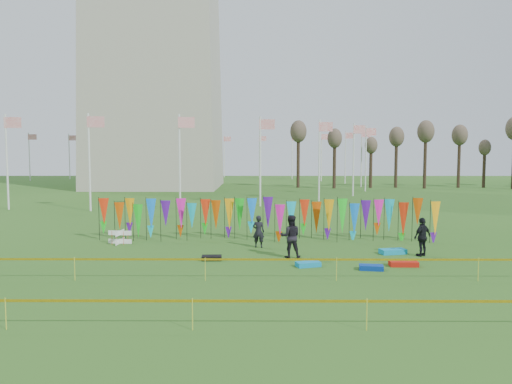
{
  "coord_description": "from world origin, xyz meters",
  "views": [
    {
      "loc": [
        -0.15,
        -20.73,
        4.89
      ],
      "look_at": [
        -0.29,
        6.0,
        2.72
      ],
      "focal_mm": 35.0,
      "sensor_mm": 36.0,
      "label": 1
    }
  ],
  "objects_px": {
    "box_kite": "(120,237)",
    "kite_bag_teal": "(393,251)",
    "person_left": "(258,231)",
    "kite_bag_black": "(212,258)",
    "kite_bag_red": "(403,264)",
    "person_mid": "(291,236)",
    "person_right": "(422,237)",
    "kite_bag_turquoise": "(308,264)",
    "kite_bag_blue": "(371,267)"
  },
  "relations": [
    {
      "from": "box_kite",
      "to": "kite_bag_teal",
      "type": "bearing_deg",
      "value": -10.37
    },
    {
      "from": "box_kite",
      "to": "kite_bag_turquoise",
      "type": "relative_size",
      "value": 0.71
    },
    {
      "from": "kite_bag_turquoise",
      "to": "kite_bag_blue",
      "type": "relative_size",
      "value": 1.05
    },
    {
      "from": "kite_bag_red",
      "to": "kite_bag_black",
      "type": "xyz_separation_m",
      "value": [
        -8.32,
        1.14,
        -0.01
      ]
    },
    {
      "from": "person_mid",
      "to": "kite_bag_teal",
      "type": "bearing_deg",
      "value": -169.58
    },
    {
      "from": "person_mid",
      "to": "kite_bag_blue",
      "type": "xyz_separation_m",
      "value": [
        3.2,
        -2.41,
        -0.89
      ]
    },
    {
      "from": "person_left",
      "to": "kite_bag_teal",
      "type": "relative_size",
      "value": 1.35
    },
    {
      "from": "person_right",
      "to": "kite_bag_teal",
      "type": "bearing_deg",
      "value": -56.04
    },
    {
      "from": "kite_bag_red",
      "to": "kite_bag_black",
      "type": "bearing_deg",
      "value": 172.19
    },
    {
      "from": "person_left",
      "to": "kite_bag_teal",
      "type": "distance_m",
      "value": 6.67
    },
    {
      "from": "person_left",
      "to": "kite_bag_black",
      "type": "height_order",
      "value": "person_left"
    },
    {
      "from": "box_kite",
      "to": "person_right",
      "type": "relative_size",
      "value": 0.4
    },
    {
      "from": "box_kite",
      "to": "person_left",
      "type": "bearing_deg",
      "value": -7.49
    },
    {
      "from": "kite_bag_turquoise",
      "to": "person_right",
      "type": "bearing_deg",
      "value": 21.22
    },
    {
      "from": "person_mid",
      "to": "kite_bag_red",
      "type": "xyz_separation_m",
      "value": [
        4.73,
        -1.71,
        -0.88
      ]
    },
    {
      "from": "person_left",
      "to": "box_kite",
      "type": "bearing_deg",
      "value": 1.49
    },
    {
      "from": "kite_bag_blue",
      "to": "kite_bag_teal",
      "type": "bearing_deg",
      "value": 61.62
    },
    {
      "from": "person_left",
      "to": "person_right",
      "type": "height_order",
      "value": "person_right"
    },
    {
      "from": "box_kite",
      "to": "person_left",
      "type": "distance_m",
      "value": 7.44
    },
    {
      "from": "box_kite",
      "to": "person_left",
      "type": "xyz_separation_m",
      "value": [
        7.36,
        -0.97,
        0.47
      ]
    },
    {
      "from": "person_left",
      "to": "kite_bag_red",
      "type": "bearing_deg",
      "value": 155.35
    },
    {
      "from": "person_left",
      "to": "kite_bag_red",
      "type": "xyz_separation_m",
      "value": [
        6.21,
        -4.13,
        -0.72
      ]
    },
    {
      "from": "box_kite",
      "to": "kite_bag_teal",
      "type": "relative_size",
      "value": 0.59
    },
    {
      "from": "person_right",
      "to": "kite_bag_black",
      "type": "bearing_deg",
      "value": -27.83
    },
    {
      "from": "kite_bag_red",
      "to": "box_kite",
      "type": "bearing_deg",
      "value": 159.41
    },
    {
      "from": "person_mid",
      "to": "person_right",
      "type": "bearing_deg",
      "value": -176.23
    },
    {
      "from": "box_kite",
      "to": "kite_bag_turquoise",
      "type": "height_order",
      "value": "box_kite"
    },
    {
      "from": "box_kite",
      "to": "kite_bag_blue",
      "type": "height_order",
      "value": "box_kite"
    },
    {
      "from": "person_right",
      "to": "kite_bag_red",
      "type": "bearing_deg",
      "value": 21.45
    },
    {
      "from": "kite_bag_turquoise",
      "to": "kite_bag_black",
      "type": "height_order",
      "value": "kite_bag_black"
    },
    {
      "from": "kite_bag_red",
      "to": "person_mid",
      "type": "bearing_deg",
      "value": 160.08
    },
    {
      "from": "box_kite",
      "to": "kite_bag_blue",
      "type": "xyz_separation_m",
      "value": [
        12.04,
        -5.8,
        -0.26
      ]
    },
    {
      "from": "person_mid",
      "to": "person_right",
      "type": "xyz_separation_m",
      "value": [
        6.19,
        0.34,
        -0.08
      ]
    },
    {
      "from": "person_right",
      "to": "kite_bag_turquoise",
      "type": "distance_m",
      "value": 6.01
    },
    {
      "from": "person_mid",
      "to": "kite_bag_red",
      "type": "bearing_deg",
      "value": 160.69
    },
    {
      "from": "kite_bag_turquoise",
      "to": "kite_bag_blue",
      "type": "height_order",
      "value": "same"
    },
    {
      "from": "kite_bag_turquoise",
      "to": "kite_bag_teal",
      "type": "distance_m",
      "value": 5.08
    },
    {
      "from": "person_mid",
      "to": "kite_bag_blue",
      "type": "bearing_deg",
      "value": 143.57
    },
    {
      "from": "kite_bag_turquoise",
      "to": "kite_bag_teal",
      "type": "relative_size",
      "value": 0.83
    },
    {
      "from": "person_left",
      "to": "kite_bag_black",
      "type": "distance_m",
      "value": 3.73
    },
    {
      "from": "person_mid",
      "to": "kite_bag_teal",
      "type": "relative_size",
      "value": 1.62
    },
    {
      "from": "box_kite",
      "to": "kite_bag_black",
      "type": "xyz_separation_m",
      "value": [
        5.25,
        -3.96,
        -0.26
      ]
    },
    {
      "from": "kite_bag_blue",
      "to": "kite_bag_teal",
      "type": "height_order",
      "value": "kite_bag_teal"
    },
    {
      "from": "box_kite",
      "to": "person_right",
      "type": "distance_m",
      "value": 15.34
    },
    {
      "from": "person_left",
      "to": "kite_bag_turquoise",
      "type": "relative_size",
      "value": 1.63
    },
    {
      "from": "kite_bag_turquoise",
      "to": "kite_bag_black",
      "type": "bearing_deg",
      "value": 163.66
    },
    {
      "from": "person_left",
      "to": "kite_bag_black",
      "type": "bearing_deg",
      "value": 63.72
    },
    {
      "from": "box_kite",
      "to": "person_left",
      "type": "height_order",
      "value": "person_left"
    },
    {
      "from": "person_mid",
      "to": "box_kite",
      "type": "bearing_deg",
      "value": -20.34
    },
    {
      "from": "person_left",
      "to": "kite_bag_turquoise",
      "type": "bearing_deg",
      "value": 125.59
    }
  ]
}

